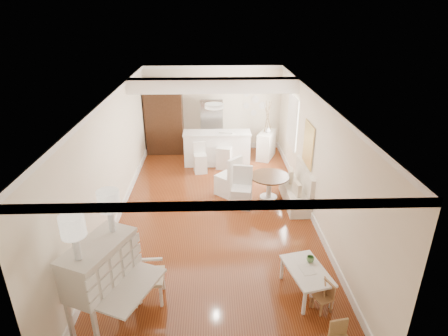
{
  "coord_description": "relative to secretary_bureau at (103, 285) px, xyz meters",
  "views": [
    {
      "loc": [
        -0.04,
        -7.71,
        4.57
      ],
      "look_at": [
        0.22,
        0.3,
        1.07
      ],
      "focal_mm": 30.0,
      "sensor_mm": 36.0,
      "label": 1
    }
  ],
  "objects": [
    {
      "name": "room",
      "position": [
        1.74,
        3.56,
        1.25
      ],
      "size": [
        9.0,
        9.04,
        2.82
      ],
      "color": "brown",
      "rests_on": "ground"
    },
    {
      "name": "secretary_bureau",
      "position": [
        0.0,
        0.0,
        0.0
      ],
      "size": [
        1.51,
        1.52,
        1.46
      ],
      "primitive_type": "cube",
      "rotation": [
        0.0,
        0.0,
        -0.41
      ],
      "color": "silver",
      "rests_on": "ground"
    },
    {
      "name": "gustavian_armchair",
      "position": [
        0.57,
        0.5,
        -0.27
      ],
      "size": [
        0.55,
        0.55,
        0.93
      ],
      "primitive_type": "cube",
      "rotation": [
        0.0,
        0.0,
        1.6
      ],
      "color": "white",
      "rests_on": "ground"
    },
    {
      "name": "kids_table",
      "position": [
        3.22,
        0.54,
        -0.48
      ],
      "size": [
        0.8,
        1.09,
        0.49
      ],
      "primitive_type": "cube",
      "rotation": [
        0.0,
        0.0,
        0.23
      ],
      "color": "white",
      "rests_on": "ground"
    },
    {
      "name": "kids_chair_a",
      "position": [
        3.4,
        0.13,
        -0.46
      ],
      "size": [
        0.34,
        0.34,
        0.53
      ],
      "primitive_type": "cube",
      "rotation": [
        0.0,
        0.0,
        -1.18
      ],
      "color": "#A17249",
      "rests_on": "ground"
    },
    {
      "name": "kids_chair_b",
      "position": [
        3.34,
        0.27,
        -0.48
      ],
      "size": [
        0.3,
        0.3,
        0.5
      ],
      "primitive_type": "cube",
      "rotation": [
        0.0,
        0.0,
        -1.82
      ],
      "color": "#9B6E46",
      "rests_on": "ground"
    },
    {
      "name": "banquette",
      "position": [
        3.69,
        3.73,
        -0.24
      ],
      "size": [
        0.52,
        1.6,
        0.98
      ],
      "primitive_type": "cube",
      "color": "silver",
      "rests_on": "ground"
    },
    {
      "name": "dining_table",
      "position": [
        3.07,
        3.92,
        -0.4
      ],
      "size": [
        1.03,
        1.03,
        0.67
      ],
      "primitive_type": "cylinder",
      "rotation": [
        0.0,
        0.0,
        0.05
      ],
      "color": "#482C17",
      "rests_on": "ground"
    },
    {
      "name": "slip_chair_near",
      "position": [
        2.36,
        3.61,
        -0.23
      ],
      "size": [
        0.55,
        0.57,
        1.0
      ],
      "primitive_type": "cube",
      "rotation": [
        0.0,
        0.0,
        -0.17
      ],
      "color": "silver",
      "rests_on": "ground"
    },
    {
      "name": "slip_chair_far",
      "position": [
        2.05,
        4.27,
        -0.19
      ],
      "size": [
        0.74,
        0.74,
        1.08
      ],
      "primitive_type": "cube",
      "rotation": [
        0.0,
        0.0,
        -2.32
      ],
      "color": "white",
      "rests_on": "ground"
    },
    {
      "name": "breakfast_counter",
      "position": [
        1.8,
        6.33,
        -0.22
      ],
      "size": [
        2.05,
        0.65,
        1.03
      ],
      "primitive_type": "cube",
      "color": "white",
      "rests_on": "ground"
    },
    {
      "name": "bar_stool_left",
      "position": [
        1.29,
        5.69,
        -0.28
      ],
      "size": [
        0.41,
        0.41,
        0.9
      ],
      "primitive_type": "cube",
      "rotation": [
        0.0,
        0.0,
        0.16
      ],
      "color": "white",
      "rests_on": "ground"
    },
    {
      "name": "bar_stool_right",
      "position": [
        2.02,
        6.01,
        -0.19
      ],
      "size": [
        0.53,
        0.53,
        1.08
      ],
      "primitive_type": "cube",
      "rotation": [
        0.0,
        0.0,
        -0.27
      ],
      "color": "silver",
      "rests_on": "ground"
    },
    {
      "name": "pantry_cabinet",
      "position": [
        0.1,
        7.41,
        0.42
      ],
      "size": [
        1.2,
        0.6,
        2.3
      ],
      "primitive_type": "cube",
      "color": "#381E11",
      "rests_on": "ground"
    },
    {
      "name": "fridge",
      "position": [
        2.0,
        7.38,
        0.17
      ],
      "size": [
        0.75,
        0.65,
        1.8
      ],
      "primitive_type": "imported",
      "color": "silver",
      "rests_on": "ground"
    },
    {
      "name": "sideboard",
      "position": [
        3.39,
        6.79,
        -0.3
      ],
      "size": [
        0.73,
        0.99,
        0.87
      ],
      "primitive_type": "cube",
      "rotation": [
        0.0,
        0.0,
        -0.4
      ],
      "color": "silver",
      "rests_on": "ground"
    },
    {
      "name": "pencil_cup",
      "position": [
        3.32,
        0.75,
        -0.19
      ],
      "size": [
        0.16,
        0.16,
        0.1
      ],
      "primitive_type": "imported",
      "rotation": [
        0.0,
        0.0,
        -0.23
      ],
      "color": "#619657",
      "rests_on": "kids_table"
    },
    {
      "name": "branch_vase",
      "position": [
        3.43,
        6.74,
        0.22
      ],
      "size": [
        0.2,
        0.2,
        0.17
      ],
      "primitive_type": "imported",
      "rotation": [
        0.0,
        0.0,
        -0.24
      ],
      "color": "silver",
      "rests_on": "sideboard"
    }
  ]
}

